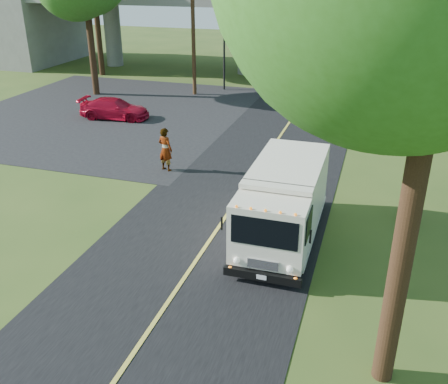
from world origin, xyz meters
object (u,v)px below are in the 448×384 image
at_px(step_van, 284,201).
at_px(pedestrian, 165,149).
at_px(red_sedan, 115,109).
at_px(utility_pole, 193,25).
at_px(traffic_signal, 224,44).

distance_m(step_van, pedestrian, 7.39).
relative_size(step_van, red_sedan, 1.46).
bearing_deg(utility_pole, pedestrian, -74.57).
bearing_deg(red_sedan, step_van, -137.93).
height_order(traffic_signal, utility_pole, utility_pole).
relative_size(traffic_signal, red_sedan, 1.29).
bearing_deg(step_van, pedestrian, 144.27).
relative_size(traffic_signal, step_van, 0.88).
relative_size(utility_pole, red_sedan, 2.24).
height_order(traffic_signal, pedestrian, traffic_signal).
bearing_deg(traffic_signal, pedestrian, -81.87).
distance_m(utility_pole, step_van, 20.44).
relative_size(traffic_signal, pedestrian, 2.71).
height_order(step_van, pedestrian, step_van).
height_order(traffic_signal, red_sedan, traffic_signal).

